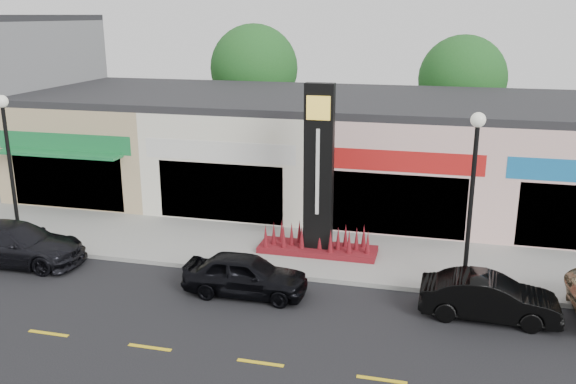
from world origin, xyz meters
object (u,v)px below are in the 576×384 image
Objects in this scene: car_dark_sedan at (15,244)px; car_black_conv at (489,298)px; pylon_sign at (318,195)px; car_black_sedan at (246,274)px; lamp_west_near at (9,155)px; lamp_east_near at (473,184)px.

car_black_conv is (15.66, -0.23, -0.08)m from car_dark_sedan.
pylon_sign is 1.23× the size of car_dark_sedan.
car_black_sedan is at bearing -113.38° from pylon_sign.
car_dark_sedan is (0.96, -1.45, -2.77)m from lamp_west_near.
car_black_sedan is at bearing -95.53° from car_dark_sedan.
pylon_sign reaches higher than lamp_west_near.
car_dark_sedan is 1.27× the size of car_black_conv.
car_dark_sedan is at bearing -174.51° from lamp_east_near.
car_black_sedan is (9.46, -1.87, -2.82)m from lamp_west_near.
car_dark_sedan is at bearing 90.49° from car_black_conv.
pylon_sign is 6.75m from car_black_conv.
car_dark_sedan reaches higher than car_black_conv.
lamp_east_near is at bearing -74.94° from car_black_sedan.
car_black_sedan is 7.16m from car_black_conv.
car_black_conv is (16.62, -1.67, -2.84)m from lamp_west_near.
lamp_west_near is 10.05m from car_black_sedan.
lamp_west_near is at bearing 77.87° from car_black_sedan.
lamp_east_near reaches higher than car_dark_sedan.
car_black_sedan is 1.00× the size of car_black_conv.
car_black_sedan is at bearing -11.21° from lamp_west_near.
lamp_east_near is 0.91× the size of pylon_sign.
pylon_sign is at bearing 8.77° from lamp_west_near.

